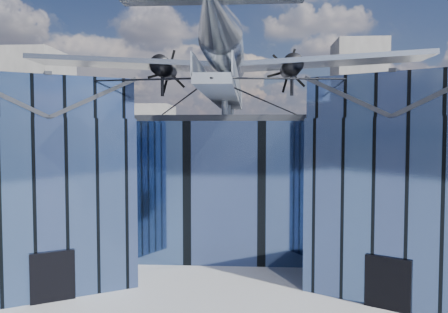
{
  "coord_description": "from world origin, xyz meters",
  "views": [
    {
      "loc": [
        1.69,
        -26.08,
        8.67
      ],
      "look_at": [
        0.0,
        2.0,
        7.2
      ],
      "focal_mm": 35.0,
      "sensor_mm": 36.0,
      "label": 1
    }
  ],
  "objects": [
    {
      "name": "ground_plane",
      "position": [
        0.0,
        0.0,
        0.0
      ],
      "size": [
        120.0,
        120.0,
        0.0
      ],
      "primitive_type": "plane",
      "color": "gray"
    },
    {
      "name": "museum",
      "position": [
        0.0,
        5.82,
        5.54
      ],
      "size": [
        32.88,
        24.5,
        17.6
      ],
      "color": "#425987",
      "rests_on": "ground"
    },
    {
      "name": "bg_towers",
      "position": [
        1.45,
        50.49,
        10.01
      ],
      "size": [
        77.0,
        24.5,
        26.0
      ],
      "color": "gray",
      "rests_on": "ground"
    }
  ]
}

